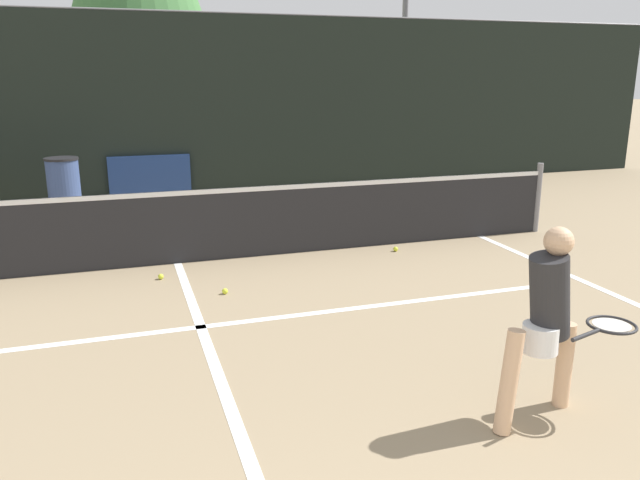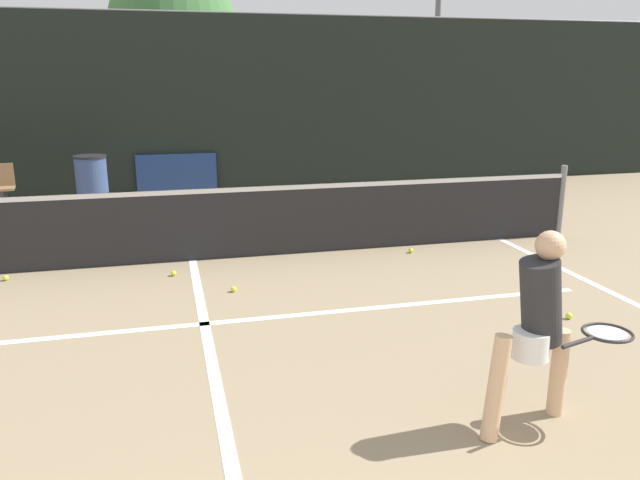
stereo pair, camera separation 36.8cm
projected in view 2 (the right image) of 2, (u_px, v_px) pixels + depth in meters
name	position (u px, v px, depth m)	size (l,w,h in m)	color
court_service_line	(204.00, 324.00, 6.14)	(8.25, 0.10, 0.01)	white
court_center_mark	(213.00, 368.00, 5.21)	(0.10, 6.45, 0.01)	white
net	(190.00, 223.00, 8.10)	(11.09, 0.09, 1.07)	slate
fence_back	(174.00, 105.00, 12.49)	(24.00, 0.06, 3.58)	black
player_practicing	(539.00, 323.00, 4.19)	(1.16, 0.43, 1.40)	#DBAD84
tennis_ball_scattered_3	(569.00, 316.00, 6.26)	(0.07, 0.07, 0.07)	#D1E033
tennis_ball_scattered_5	(234.00, 289.00, 7.03)	(0.07, 0.07, 0.07)	#D1E033
tennis_ball_scattered_8	(174.00, 273.00, 7.59)	(0.07, 0.07, 0.07)	#D1E033
tennis_ball_scattered_10	(6.00, 278.00, 7.42)	(0.07, 0.07, 0.07)	#D1E033
tennis_ball_scattered_11	(411.00, 251.00, 8.57)	(0.07, 0.07, 0.07)	#D1E033
trash_bin	(92.00, 181.00, 11.41)	(0.59, 0.59, 0.96)	#384C7F
parked_car	(174.00, 154.00, 14.71)	(1.61, 4.45, 1.35)	navy
building_far	(163.00, 74.00, 30.55)	(36.00, 2.40, 4.78)	beige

